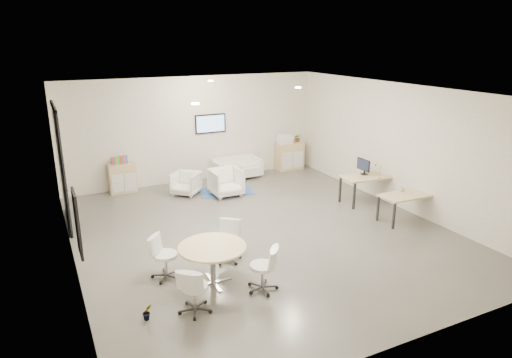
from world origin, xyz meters
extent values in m
cube|color=#524F4A|center=(0.00, 0.00, -0.40)|extent=(8.00, 9.00, 0.80)
cube|color=white|center=(0.00, 0.00, 3.60)|extent=(8.00, 9.00, 0.80)
cube|color=beige|center=(0.00, 4.90, 1.60)|extent=(8.00, 0.80, 3.20)
cube|color=beige|center=(0.00, -4.90, 1.60)|extent=(8.00, 0.80, 3.20)
cube|color=beige|center=(-4.40, 0.00, 1.60)|extent=(0.80, 9.00, 3.20)
cube|color=beige|center=(4.40, 0.00, 1.60)|extent=(0.80, 9.00, 3.20)
cube|color=black|center=(-3.96, 2.50, 1.43)|extent=(0.02, 1.90, 2.85)
cube|color=black|center=(-3.94, 2.50, 2.81)|extent=(0.06, 1.90, 0.08)
cube|color=black|center=(-3.94, 1.59, 1.43)|extent=(0.06, 0.08, 2.85)
cube|color=black|center=(-3.94, 3.41, 1.43)|extent=(0.06, 0.08, 2.85)
cube|color=black|center=(-3.94, 2.65, 1.43)|extent=(0.06, 0.07, 2.85)
cube|color=#B2B2B7|center=(-3.90, 2.05, 1.05)|extent=(0.04, 0.60, 0.05)
cube|color=black|center=(-3.98, -1.60, 1.55)|extent=(0.04, 0.54, 1.04)
cube|color=white|center=(-3.95, -1.60, 1.55)|extent=(0.01, 0.46, 0.96)
cube|color=#DC5A5A|center=(-3.95, -1.60, 1.35)|extent=(0.01, 0.32, 0.30)
cube|color=black|center=(0.50, 4.46, 1.75)|extent=(0.98, 0.05, 0.58)
cube|color=#8BBCF1|center=(0.50, 4.44, 1.75)|extent=(0.90, 0.01, 0.50)
cylinder|color=#FFEAC6|center=(-1.80, -1.00, 3.18)|extent=(0.14, 0.14, 0.03)
cylinder|color=#FFEAC6|center=(1.20, 0.50, 3.18)|extent=(0.14, 0.14, 0.03)
cylinder|color=#FFEAC6|center=(0.00, 3.00, 3.18)|extent=(0.14, 0.14, 0.03)
cube|color=tan|center=(-2.30, 4.28, 0.43)|extent=(0.76, 0.38, 0.85)
cube|color=silver|center=(-2.47, 4.08, 0.34)|extent=(0.32, 0.02, 0.51)
cube|color=silver|center=(-2.12, 4.08, 0.34)|extent=(0.32, 0.02, 0.51)
cube|color=tan|center=(3.22, 4.26, 0.46)|extent=(0.92, 0.43, 0.92)
cube|color=silver|center=(3.01, 4.03, 0.37)|extent=(0.39, 0.02, 0.55)
cube|color=silver|center=(3.43, 4.03, 0.37)|extent=(0.39, 0.02, 0.55)
cube|color=red|center=(-2.53, 4.28, 0.96)|extent=(0.04, 0.14, 0.22)
cube|color=#337FCC|center=(-2.48, 4.28, 0.96)|extent=(0.04, 0.14, 0.22)
cube|color=gold|center=(-2.42, 4.28, 0.96)|extent=(0.04, 0.14, 0.22)
cube|color=#4CB24C|center=(-2.36, 4.28, 0.96)|extent=(0.04, 0.14, 0.22)
cube|color=#CC6619|center=(-2.31, 4.28, 0.96)|extent=(0.04, 0.14, 0.22)
cube|color=purple|center=(-2.25, 4.28, 0.96)|extent=(0.04, 0.14, 0.22)
cube|color=#E54C7F|center=(-2.19, 4.28, 0.96)|extent=(0.04, 0.14, 0.22)
cube|color=teal|center=(-2.14, 4.28, 0.96)|extent=(0.04, 0.14, 0.22)
cube|color=white|center=(3.03, 4.26, 1.05)|extent=(0.46, 0.38, 0.26)
cube|color=white|center=(3.03, 4.26, 1.20)|extent=(0.34, 0.29, 0.06)
cube|color=silver|center=(1.20, 4.08, 0.23)|extent=(1.53, 0.82, 0.28)
cube|color=silver|center=(1.20, 4.37, 0.52)|extent=(1.50, 0.24, 0.28)
cube|color=silver|center=(0.52, 4.08, 0.37)|extent=(0.17, 0.75, 0.56)
cube|color=silver|center=(1.89, 4.08, 0.37)|extent=(0.17, 0.75, 0.56)
cube|color=#2F488F|center=(0.40, 3.05, 0.01)|extent=(1.67, 1.28, 0.01)
imported|color=silver|center=(-0.73, 3.30, 0.36)|extent=(0.96, 0.95, 0.72)
imported|color=silver|center=(0.27, 2.73, 0.42)|extent=(0.83, 0.78, 0.84)
cube|color=tan|center=(3.48, 0.54, 0.72)|extent=(1.47, 0.83, 0.04)
cube|color=black|center=(2.82, 0.24, 0.35)|extent=(0.05, 0.05, 0.70)
cube|color=black|center=(4.14, 0.24, 0.35)|extent=(0.05, 0.05, 0.70)
cube|color=black|center=(2.82, 0.84, 0.35)|extent=(0.05, 0.05, 0.70)
cube|color=black|center=(4.14, 0.84, 0.35)|extent=(0.05, 0.05, 0.70)
cube|color=tan|center=(3.45, -0.92, 0.65)|extent=(1.30, 0.66, 0.04)
cube|color=black|center=(2.85, -1.20, 0.32)|extent=(0.05, 0.05, 0.63)
cube|color=black|center=(4.05, -1.20, 0.32)|extent=(0.05, 0.05, 0.63)
cube|color=black|center=(2.85, -0.65, 0.32)|extent=(0.05, 0.05, 0.63)
cube|color=black|center=(4.05, -0.65, 0.32)|extent=(0.05, 0.05, 0.63)
cylinder|color=black|center=(3.48, 0.69, 0.75)|extent=(0.20, 0.20, 0.02)
cube|color=black|center=(3.48, 0.69, 0.87)|extent=(0.04, 0.03, 0.24)
cube|color=black|center=(3.43, 0.69, 1.02)|extent=(0.03, 0.50, 0.32)
cylinder|color=tan|center=(-1.82, -1.67, 0.72)|extent=(1.22, 1.22, 0.04)
cylinder|color=#B2B2B7|center=(-1.82, -1.67, 0.35)|extent=(0.10, 0.10, 0.70)
cube|color=#B2B2B7|center=(-1.82, -1.67, 0.01)|extent=(0.71, 0.06, 0.03)
cube|color=#B2B2B7|center=(-1.82, -1.67, 0.01)|extent=(0.06, 0.71, 0.03)
imported|color=#3F7F3F|center=(3.52, 4.23, 1.03)|extent=(0.33, 0.35, 0.22)
imported|color=#3F7F3F|center=(-3.15, -2.26, 0.06)|extent=(0.16, 0.28, 0.12)
imported|color=white|center=(3.53, -0.68, 0.74)|extent=(0.14, 0.12, 0.13)
camera|label=1|loc=(-4.36, -8.63, 4.28)|focal=32.00mm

